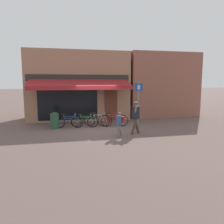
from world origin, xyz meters
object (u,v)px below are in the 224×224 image
object	(u,v)px
bicycle_silver	(98,120)
litter_bin	(55,120)
bicycle_red	(113,120)
bicycle_blue	(68,122)
pedestrian_adult	(136,114)
parking_sign	(138,101)
bicycle_green	(84,121)
pedestrian_child	(120,121)

from	to	relation	value
bicycle_silver	litter_bin	xyz separation A→B (m)	(-2.54, -0.17, 0.12)
bicycle_silver	litter_bin	distance (m)	2.55
bicycle_red	bicycle_blue	bearing A→B (deg)	-174.24
bicycle_silver	bicycle_blue	bearing A→B (deg)	-151.45
bicycle_red	pedestrian_adult	bearing A→B (deg)	-62.18
bicycle_silver	parking_sign	world-z (taller)	parking_sign
bicycle_red	pedestrian_adult	world-z (taller)	pedestrian_adult
bicycle_green	bicycle_silver	size ratio (longest dim) A/B	0.97
bicycle_green	bicycle_red	bearing A→B (deg)	11.97
pedestrian_adult	litter_bin	world-z (taller)	pedestrian_adult
litter_bin	parking_sign	xyz separation A→B (m)	(4.65, -1.20, 1.13)
bicycle_green	pedestrian_adult	xyz separation A→B (m)	(2.42, -2.32, 0.67)
bicycle_green	parking_sign	distance (m)	3.44
pedestrian_child	litter_bin	xyz separation A→B (m)	(-3.19, 2.61, -0.27)
bicycle_silver	litter_bin	bearing A→B (deg)	-152.06
bicycle_blue	litter_bin	size ratio (longest dim) A/B	1.77
bicycle_red	pedestrian_child	bearing A→B (deg)	-85.96
litter_bin	pedestrian_adult	bearing A→B (deg)	-28.75
bicycle_green	bicycle_silver	world-z (taller)	bicycle_silver
bicycle_blue	bicycle_red	size ratio (longest dim) A/B	0.94
litter_bin	bicycle_red	bearing A→B (deg)	-2.40
bicycle_green	pedestrian_child	bearing A→B (deg)	-42.38
bicycle_red	litter_bin	size ratio (longest dim) A/B	1.88
pedestrian_adult	parking_sign	bearing A→B (deg)	-119.15
bicycle_silver	pedestrian_adult	xyz separation A→B (m)	(1.58, -2.43, 0.65)
bicycle_blue	pedestrian_child	world-z (taller)	pedestrian_child
pedestrian_adult	litter_bin	xyz separation A→B (m)	(-4.13, 2.26, -0.54)
bicycle_red	parking_sign	size ratio (longest dim) A/B	0.69
bicycle_green	litter_bin	bearing A→B (deg)	-159.69
pedestrian_child	litter_bin	size ratio (longest dim) A/B	1.25
bicycle_blue	pedestrian_adult	distance (m)	4.12
parking_sign	bicycle_silver	bearing A→B (deg)	147.12
bicycle_red	pedestrian_child	size ratio (longest dim) A/B	1.51
bicycle_silver	pedestrian_child	distance (m)	2.87
bicycle_green	bicycle_silver	distance (m)	0.85
bicycle_green	bicycle_red	xyz separation A→B (m)	(1.72, -0.20, 0.03)
pedestrian_adult	pedestrian_child	bearing A→B (deg)	17.32
pedestrian_adult	parking_sign	xyz separation A→B (m)	(0.53, 1.07, 0.59)
bicycle_silver	bicycle_red	world-z (taller)	bicycle_red
bicycle_red	litter_bin	bearing A→B (deg)	-172.85
bicycle_green	litter_bin	xyz separation A→B (m)	(-1.71, -0.05, 0.13)
bicycle_red	litter_bin	world-z (taller)	litter_bin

